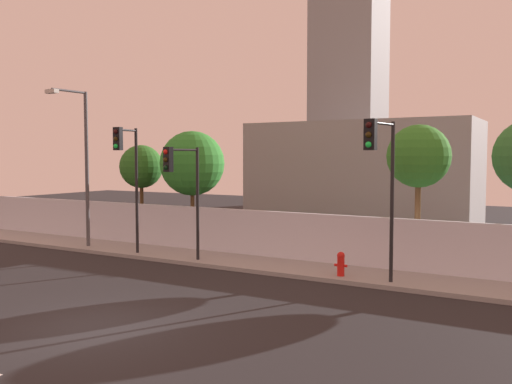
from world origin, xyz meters
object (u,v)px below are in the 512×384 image
traffic_light_right (181,178)px  fire_hydrant (341,263)px  street_lamp_curbside (82,155)px  roadside_tree_midleft (192,164)px  roadside_tree_midright (419,157)px  traffic_light_center (127,163)px  traffic_light_left (381,166)px  roadside_tree_leftmost (141,167)px

traffic_light_right → fire_hydrant: 6.60m
street_lamp_curbside → roadside_tree_midleft: bearing=46.0°
street_lamp_curbside → fire_hydrant: bearing=0.4°
street_lamp_curbside → roadside_tree_midright: size_ratio=1.29×
traffic_light_center → roadside_tree_midright: (10.50, 3.96, 0.24)m
fire_hydrant → traffic_light_center: bearing=-176.3°
traffic_light_center → street_lamp_curbside: 3.14m
traffic_light_left → street_lamp_curbside: street_lamp_curbside is taller
traffic_light_center → traffic_light_right: size_ratio=1.19×
traffic_light_right → roadside_tree_midleft: bearing=122.2°
roadside_tree_midright → roadside_tree_leftmost: bearing=-180.0°
traffic_light_left → traffic_light_right: size_ratio=1.17×
traffic_light_right → street_lamp_curbside: size_ratio=0.63×
traffic_light_left → roadside_tree_leftmost: size_ratio=1.08×
street_lamp_curbside → fire_hydrant: street_lamp_curbside is taller
street_lamp_curbside → roadside_tree_midright: street_lamp_curbside is taller
traffic_light_center → street_lamp_curbside: bearing=170.9°
roadside_tree_leftmost → roadside_tree_midleft: bearing=0.0°
roadside_tree_midleft → street_lamp_curbside: bearing=-134.0°
traffic_light_left → traffic_light_right: bearing=179.6°
traffic_light_center → roadside_tree_midleft: roadside_tree_midleft is taller
traffic_light_center → roadside_tree_midright: size_ratio=0.97×
traffic_light_center → roadside_tree_midleft: bearing=86.2°
traffic_light_center → street_lamp_curbside: (-3.08, 0.50, 0.31)m
traffic_light_left → street_lamp_curbside: (-13.51, 0.78, 0.33)m
fire_hydrant → roadside_tree_midleft: bearing=158.5°
roadside_tree_midleft → traffic_light_left: bearing=-22.7°
traffic_light_right → roadside_tree_midleft: 4.97m
traffic_light_center → fire_hydrant: 9.45m
traffic_light_center → roadside_tree_midleft: 3.97m
roadside_tree_midleft → roadside_tree_midright: roadside_tree_midleft is taller
traffic_light_left → street_lamp_curbside: 13.54m
traffic_light_center → traffic_light_right: 2.96m
traffic_light_right → street_lamp_curbside: (-5.98, 0.73, 0.84)m
traffic_light_center → roadside_tree_leftmost: size_ratio=1.09×
roadside_tree_leftmost → fire_hydrant: bearing=-16.2°
roadside_tree_midright → street_lamp_curbside: bearing=-165.7°
traffic_light_right → roadside_tree_leftmost: (-5.71, 4.19, 0.28)m
traffic_light_center → fire_hydrant: (8.85, 0.57, -3.25)m
traffic_light_left → roadside_tree_midleft: roadside_tree_midleft is taller
traffic_light_right → roadside_tree_leftmost: roadside_tree_leftmost is taller
traffic_light_left → roadside_tree_midleft: size_ratio=0.95×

